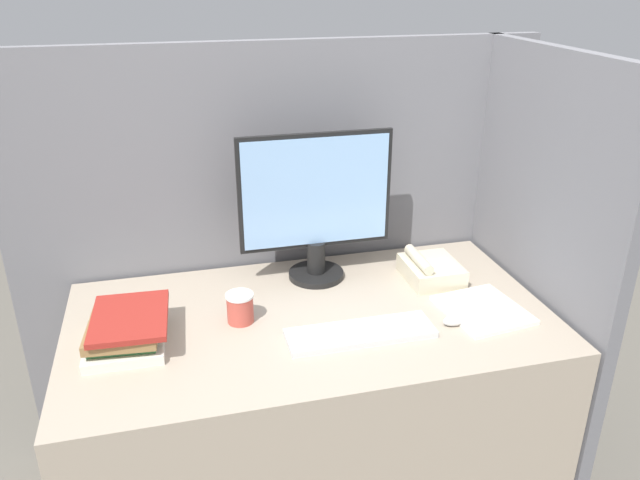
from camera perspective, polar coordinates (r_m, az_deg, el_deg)
The scene contains 10 objects.
cubicle_panel_rear at distance 2.34m, azimuth -3.37°, elevation -1.49°, with size 1.89×0.04×1.56m.
cubicle_panel_right at distance 2.27m, azimuth 18.63°, elevation -3.65°, with size 0.04×0.87×1.56m.
desk at distance 2.18m, azimuth -0.79°, elevation -15.72°, with size 1.49×0.81×0.78m.
monitor at distance 2.08m, azimuth -0.39°, elevation 3.00°, with size 0.52×0.19×0.51m.
keyboard at distance 1.85m, azimuth 3.71°, elevation -8.51°, with size 0.44×0.13×0.02m.
mouse at distance 1.94m, azimuth 12.16°, elevation -7.21°, with size 0.07×0.04×0.03m.
coffee_cup at distance 1.92m, azimuth -7.32°, elevation -6.16°, with size 0.09×0.09×0.09m.
book_stack at distance 1.88m, azimuth -17.33°, elevation -7.85°, with size 0.24×0.28×0.09m.
desk_telephone at distance 2.19m, azimuth 10.05°, elevation -2.70°, with size 0.18×0.21×0.10m.
paper_pile at distance 2.04m, azimuth 14.67°, elevation -6.21°, with size 0.26×0.29×0.01m.
Camera 1 is at (-0.38, -1.23, 1.78)m, focal length 35.00 mm.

